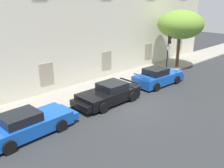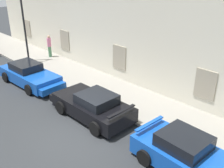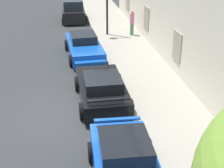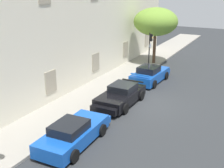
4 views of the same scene
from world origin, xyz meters
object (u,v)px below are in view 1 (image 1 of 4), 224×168
Objects in this scene: sportscar_white_middle at (159,77)px; tree_near_kerb at (180,25)px; sportscar_yellow_flank at (107,95)px; traffic_light at (169,47)px; sportscar_red_lead at (30,123)px.

tree_near_kerb reaches higher than sportscar_white_middle.
sportscar_white_middle is (5.73, -0.07, 0.01)m from sportscar_yellow_flank.
tree_near_kerb is (5.46, 1.72, 3.70)m from sportscar_white_middle.
tree_near_kerb is 1.61× the size of traffic_light.
sportscar_red_lead is 11.26m from sportscar_white_middle.
sportscar_white_middle reaches higher than sportscar_red_lead.
traffic_light is at bearing -169.97° from tree_near_kerb.
sportscar_red_lead is at bearing -179.37° from sportscar_white_middle.
traffic_light is (-2.38, -0.42, -1.81)m from tree_near_kerb.
sportscar_red_lead is 14.53m from traffic_light.
traffic_light is at bearing 5.66° from sportscar_red_lead.
sportscar_white_middle is at bearing -157.14° from traffic_light.
sportscar_yellow_flank is at bearing -172.06° from traffic_light.
traffic_light reaches higher than sportscar_white_middle.
sportscar_red_lead is at bearing -173.71° from tree_near_kerb.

